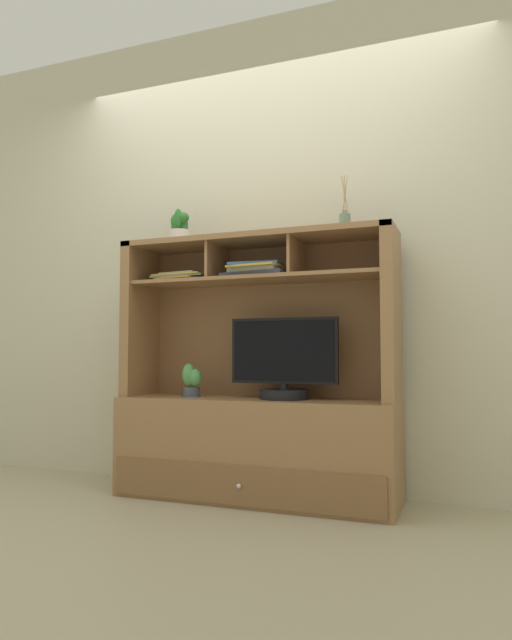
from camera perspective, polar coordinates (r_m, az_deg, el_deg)
floor_plane at (r=3.18m, az=-0.00°, el=-17.61°), size 6.00×6.00×0.02m
back_wall at (r=3.38m, az=1.54°, el=7.36°), size 6.00×0.02×2.80m
media_console at (r=3.11m, az=0.05°, el=-9.78°), size 1.50×0.47×1.41m
tv_monitor at (r=3.00m, az=2.81°, el=-4.53°), size 0.58×0.26×0.43m
potted_orchid at (r=3.21m, az=-6.46°, el=-6.03°), size 0.12×0.11×0.18m
magazine_stack_left at (r=3.28m, az=-7.29°, el=4.24°), size 0.33×0.25×0.05m
magazine_stack_centre at (r=3.05m, az=0.06°, el=5.00°), size 0.38×0.26×0.07m
diffuser_bottle at (r=3.03m, az=8.87°, el=9.74°), size 0.06×0.06×0.29m
potted_succulent at (r=3.39m, az=-7.66°, el=8.88°), size 0.14×0.14×0.21m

